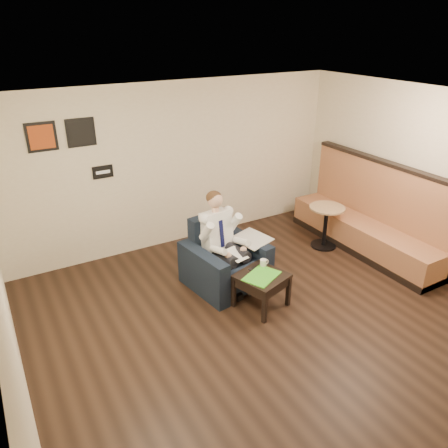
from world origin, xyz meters
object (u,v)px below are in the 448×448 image
green_folder (262,276)px  cafe_table (325,227)px  armchair (226,255)px  coffee_mug (263,263)px  side_table (261,290)px  seated_man (231,247)px  banquette (368,208)px  smartphone (254,269)px

green_folder → cafe_table: 2.22m
armchair → green_folder: bearing=-89.4°
armchair → coffee_mug: size_ratio=9.79×
coffee_mug → cafe_table: size_ratio=0.14×
cafe_table → side_table: bearing=-155.1°
seated_man → coffee_mug: size_ratio=12.98×
side_table → banquette: size_ratio=0.20×
coffee_mug → banquette: (2.36, 0.33, 0.21)m
green_folder → banquette: 2.61m
side_table → cafe_table: (1.98, 0.92, 0.13)m
side_table → cafe_table: 2.19m
green_folder → coffee_mug: size_ratio=4.74×
smartphone → green_folder: bearing=-104.0°
armchair → green_folder: size_ratio=2.07×
armchair → green_folder: 0.78m
coffee_mug → cafe_table: (1.83, 0.73, -0.17)m
banquette → green_folder: bearing=-167.9°
cafe_table → seated_man: bearing=-171.5°
green_folder → smartphone: (0.03, 0.22, -0.00)m
seated_man → smartphone: 0.47m
seated_man → coffee_mug: (0.28, -0.42, -0.13)m
armchair → side_table: armchair is taller
side_table → green_folder: (-0.03, -0.03, 0.26)m
seated_man → smartphone: size_ratio=8.81×
side_table → green_folder: size_ratio=1.22×
armchair → cafe_table: size_ratio=1.36×
green_folder → coffee_mug: 0.28m
green_folder → cafe_table: cafe_table is taller
seated_man → smartphone: bearing=-81.7°
green_folder → banquette: bearing=12.1°
armchair → cafe_table: armchair is taller
banquette → cafe_table: (-0.54, 0.40, -0.38)m
coffee_mug → cafe_table: 1.98m
green_folder → smartphone: green_folder is taller
cafe_table → armchair: bearing=-175.0°
armchair → cafe_table: bearing=-3.4°
armchair → seated_man: bearing=-90.0°
armchair → coffee_mug: armchair is taller
banquette → cafe_table: size_ratio=3.94×
side_table → armchair: bearing=101.1°
seated_man → coffee_mug: bearing=-65.0°
armchair → seated_man: 0.23m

